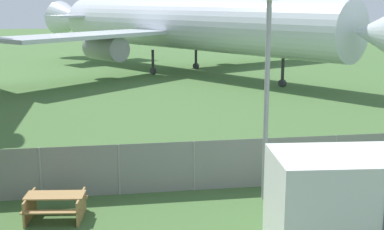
{
  "coord_description": "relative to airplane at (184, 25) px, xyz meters",
  "views": [
    {
      "loc": [
        -2.85,
        -6.59,
        6.42
      ],
      "look_at": [
        0.42,
        13.62,
        2.0
      ],
      "focal_mm": 50.0,
      "sensor_mm": 36.0,
      "label": 1
    }
  ],
  "objects": [
    {
      "name": "portable_cabin",
      "position": [
        -0.65,
        -35.02,
        -2.99
      ],
      "size": [
        4.52,
        2.79,
        2.58
      ],
      "rotation": [
        0.0,
        0.0,
        -0.09
      ],
      "color": "silver",
      "rests_on": "ground"
    },
    {
      "name": "perimeter_fence",
      "position": [
        -4.06,
        -30.01,
        -3.41
      ],
      "size": [
        56.07,
        0.07,
        1.75
      ],
      "color": "gray",
      "rests_on": "ground"
    },
    {
      "name": "light_mast",
      "position": [
        -1.91,
        -31.13,
        -0.07
      ],
      "size": [
        0.44,
        0.44,
        6.77
      ],
      "color": "#99999E",
      "rests_on": "ground"
    },
    {
      "name": "airplane",
      "position": [
        0.0,
        0.0,
        0.0
      ],
      "size": [
        29.92,
        37.04,
        13.1
      ],
      "rotation": [
        0.0,
        0.0,
        -0.97
      ],
      "color": "silver",
      "rests_on": "ground"
    },
    {
      "name": "picnic_bench_open_grass",
      "position": [
        -8.55,
        -31.75,
        -3.81
      ],
      "size": [
        1.9,
        1.61,
        0.76
      ],
      "rotation": [
        0.0,
        0.0,
        -0.13
      ],
      "color": "#A37A47",
      "rests_on": "ground"
    }
  ]
}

